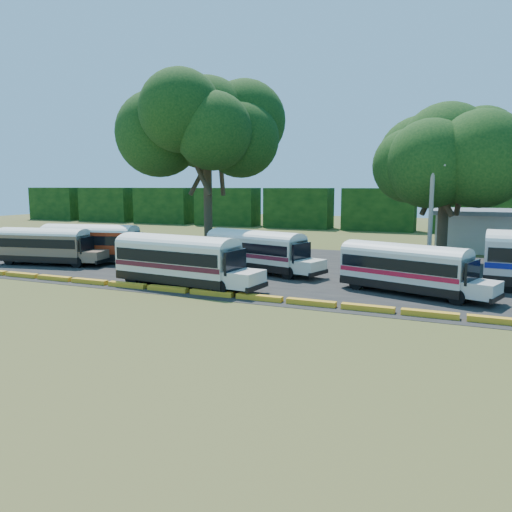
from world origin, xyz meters
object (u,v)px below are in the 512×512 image
at_px(bus_red, 93,241).
at_px(tree_west, 207,124).
at_px(bus_cream_west, 180,258).
at_px(bus_white_red, 407,266).
at_px(bus_beige, 46,244).

relative_size(bus_red, tree_west, 0.60).
xyz_separation_m(bus_cream_west, bus_white_red, (13.34, 3.52, -0.18)).
height_order(bus_beige, bus_cream_west, bus_cream_west).
xyz_separation_m(bus_beige, bus_red, (2.56, 2.49, 0.11)).
xyz_separation_m(bus_red, bus_white_red, (25.42, -2.37, -0.14)).
xyz_separation_m(bus_beige, bus_cream_west, (14.64, -3.40, 0.15)).
bearing_deg(tree_west, bus_beige, -124.56).
height_order(bus_cream_west, bus_white_red, bus_cream_west).
bearing_deg(tree_west, bus_cream_west, -67.40).
height_order(bus_beige, bus_red, bus_red).
distance_m(bus_beige, bus_white_red, 27.98).
bearing_deg(bus_white_red, bus_red, -167.22).
height_order(bus_beige, tree_west, tree_west).
distance_m(bus_cream_west, bus_white_red, 13.80).
distance_m(bus_beige, bus_cream_west, 15.03).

